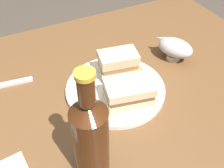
% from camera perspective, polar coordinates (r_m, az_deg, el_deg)
% --- Properties ---
extents(dining_table, '(1.11, 0.81, 0.75)m').
position_cam_1_polar(dining_table, '(1.02, -0.58, -16.99)').
color(dining_table, brown).
rests_on(dining_table, ground).
extents(plate, '(0.26, 0.26, 0.01)m').
position_cam_1_polar(plate, '(0.72, 0.79, -1.14)').
color(plate, white).
rests_on(plate, dining_table).
extents(sandwich_half_left, '(0.13, 0.10, 0.06)m').
position_cam_1_polar(sandwich_half_left, '(0.66, 3.64, -1.69)').
color(sandwich_half_left, beige).
rests_on(sandwich_half_left, plate).
extents(sandwich_half_right, '(0.11, 0.08, 0.07)m').
position_cam_1_polar(sandwich_half_right, '(0.73, 1.31, 4.27)').
color(sandwich_half_right, beige).
rests_on(sandwich_half_right, plate).
extents(potato_wedge_front, '(0.04, 0.02, 0.02)m').
position_cam_1_polar(potato_wedge_front, '(0.72, 4.79, 0.23)').
color(potato_wedge_front, '#B77F33').
rests_on(potato_wedge_front, plate).
extents(potato_wedge_middle, '(0.02, 0.04, 0.02)m').
position_cam_1_polar(potato_wedge_middle, '(0.76, 5.13, 3.31)').
color(potato_wedge_middle, '#B77F33').
rests_on(potato_wedge_middle, plate).
extents(potato_wedge_back, '(0.05, 0.04, 0.02)m').
position_cam_1_polar(potato_wedge_back, '(0.73, 3.33, 1.54)').
color(potato_wedge_back, gold).
rests_on(potato_wedge_back, plate).
extents(gravy_boat, '(0.11, 0.13, 0.07)m').
position_cam_1_polar(gravy_boat, '(0.83, 13.21, 7.56)').
color(gravy_boat, '#B7B7BC').
rests_on(gravy_boat, dining_table).
extents(cider_bottle, '(0.07, 0.07, 0.26)m').
position_cam_1_polar(cider_bottle, '(0.49, -4.57, -11.48)').
color(cider_bottle, '#47230F').
rests_on(cider_bottle, dining_table).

